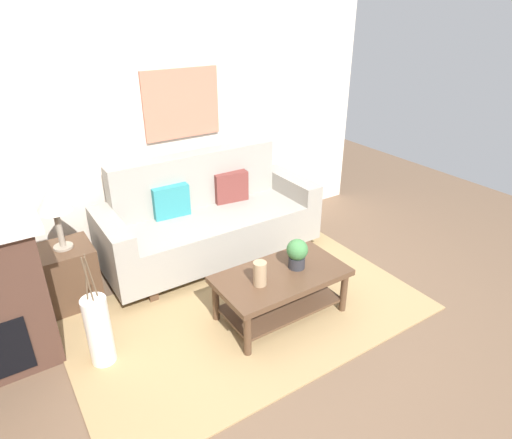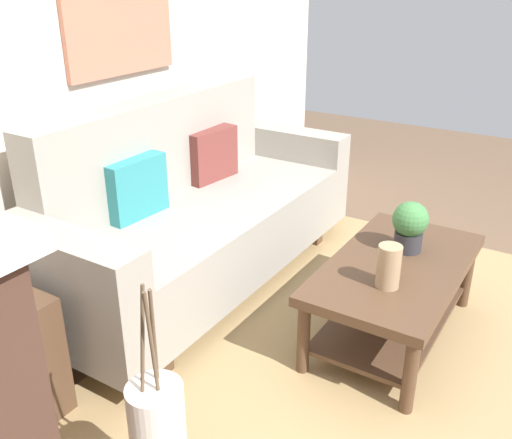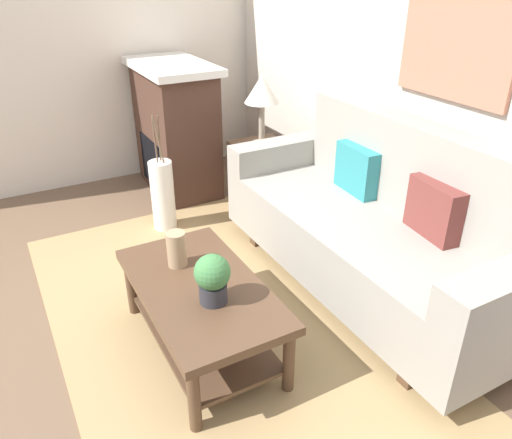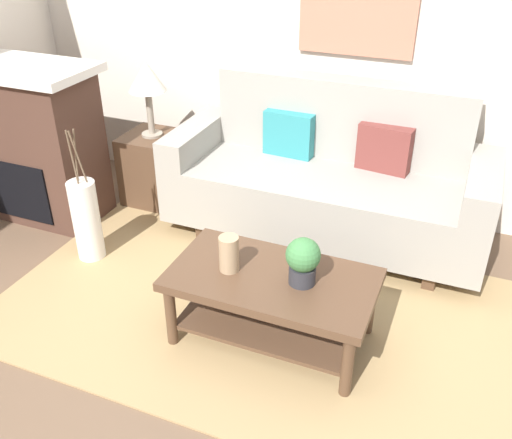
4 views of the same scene
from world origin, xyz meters
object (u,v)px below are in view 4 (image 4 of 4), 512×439
object	(u,v)px
tabletop_vase	(229,254)
framed_painting	(358,4)
fireplace	(36,142)
side_table	(156,168)
table_lamp	(147,80)
throw_pillow_teal	(289,134)
floor_vase	(87,221)
couch	(328,180)
coffee_table	(272,293)
throw_pillow_maroon	(384,148)
potted_plant_tabletop	(303,260)

from	to	relation	value
tabletop_vase	framed_painting	size ratio (longest dim) A/B	0.25
fireplace	side_table	bearing A→B (deg)	36.01
side_table	table_lamp	distance (m)	0.71
throw_pillow_teal	floor_vase	distance (m)	1.53
tabletop_vase	side_table	size ratio (longest dim) A/B	0.36
couch	floor_vase	world-z (taller)	couch
table_lamp	fireplace	world-z (taller)	fireplace
coffee_table	floor_vase	world-z (taller)	floor_vase
table_lamp	tabletop_vase	bearing A→B (deg)	-45.15
fireplace	framed_painting	xyz separation A→B (m)	(2.09, 0.99, 0.94)
throw_pillow_maroon	throw_pillow_teal	bearing A→B (deg)	180.00
tabletop_vase	fireplace	size ratio (longest dim) A/B	0.17
tabletop_vase	table_lamp	distance (m)	1.77
table_lamp	framed_painting	xyz separation A→B (m)	(1.40, 0.49, 0.54)
throw_pillow_teal	table_lamp	distance (m)	1.11
throw_pillow_maroon	floor_vase	xyz separation A→B (m)	(-1.73, -1.04, -0.39)
throw_pillow_teal	coffee_table	size ratio (longest dim) A/B	0.33
fireplace	floor_vase	size ratio (longest dim) A/B	2.03
potted_plant_tabletop	fireplace	xyz separation A→B (m)	(-2.29, 0.68, 0.02)
throw_pillow_maroon	fireplace	bearing A→B (deg)	-165.12
couch	tabletop_vase	bearing A→B (deg)	-98.85
table_lamp	fireplace	size ratio (longest dim) A/B	0.49
floor_vase	couch	bearing A→B (deg)	33.31
couch	floor_vase	bearing A→B (deg)	-146.69
throw_pillow_teal	framed_painting	size ratio (longest dim) A/B	0.45
side_table	floor_vase	size ratio (longest dim) A/B	0.98
couch	side_table	world-z (taller)	couch
throw_pillow_teal	tabletop_vase	bearing A→B (deg)	-83.72
couch	throw_pillow_maroon	size ratio (longest dim) A/B	6.11
tabletop_vase	table_lamp	xyz separation A→B (m)	(-1.21, 1.21, 0.46)
throw_pillow_teal	table_lamp	world-z (taller)	table_lamp
coffee_table	tabletop_vase	world-z (taller)	tabletop_vase
framed_painting	side_table	bearing A→B (deg)	-160.81
side_table	floor_vase	xyz separation A→B (m)	(0.01, -0.89, 0.01)
tabletop_vase	throw_pillow_teal	bearing A→B (deg)	96.28
potted_plant_tabletop	tabletop_vase	bearing A→B (deg)	-174.53
couch	fireplace	xyz separation A→B (m)	(-2.09, -0.52, 0.16)
couch	throw_pillow_maroon	xyz separation A→B (m)	(0.34, 0.13, 0.25)
throw_pillow_teal	potted_plant_tabletop	bearing A→B (deg)	-67.54
floor_vase	table_lamp	bearing A→B (deg)	90.61
tabletop_vase	potted_plant_tabletop	xyz separation A→B (m)	(0.40, 0.04, 0.04)
throw_pillow_maroon	floor_vase	world-z (taller)	throw_pillow_maroon
couch	tabletop_vase	distance (m)	1.25
throw_pillow_maroon	coffee_table	world-z (taller)	throw_pillow_maroon
throw_pillow_maroon	potted_plant_tabletop	size ratio (longest dim) A/B	1.37
fireplace	floor_vase	xyz separation A→B (m)	(0.70, -0.39, -0.30)
side_table	fireplace	size ratio (longest dim) A/B	0.48
potted_plant_tabletop	floor_vase	distance (m)	1.64
throw_pillow_maroon	table_lamp	size ratio (longest dim) A/B	0.63
table_lamp	floor_vase	world-z (taller)	table_lamp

